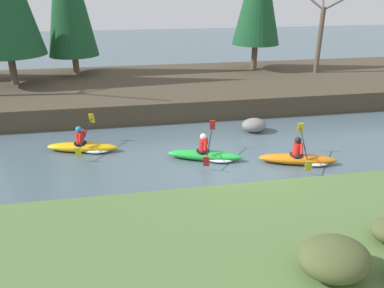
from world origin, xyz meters
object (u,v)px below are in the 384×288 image
(kayaker_trailing, at_px, (85,146))
(boulder_midstream, at_px, (254,125))
(kayaker_lead, at_px, (301,158))
(kayaker_middle, at_px, (208,155))

(kayaker_trailing, height_order, boulder_midstream, kayaker_trailing)
(kayaker_trailing, xyz_separation_m, boulder_midstream, (7.00, 0.84, 0.10))
(kayaker_trailing, distance_m, boulder_midstream, 7.05)
(kayaker_lead, bearing_deg, kayaker_middle, 179.54)
(kayaker_middle, xyz_separation_m, boulder_midstream, (2.58, 2.40, 0.10))
(kayaker_lead, height_order, kayaker_trailing, same)
(kayaker_lead, xyz_separation_m, kayaker_trailing, (-7.60, 2.47, 0.00))
(kayaker_lead, height_order, boulder_midstream, kayaker_lead)
(kayaker_lead, bearing_deg, boulder_midstream, 115.69)
(boulder_midstream, bearing_deg, kayaker_trailing, -173.15)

